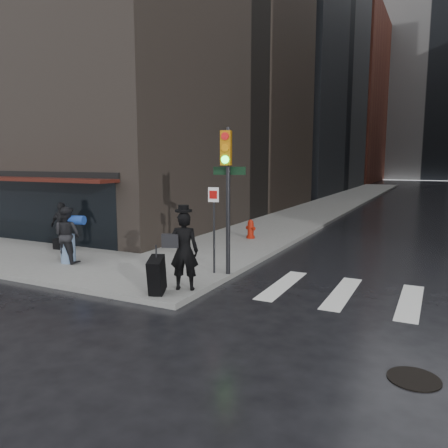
{
  "coord_description": "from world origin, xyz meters",
  "views": [
    {
      "loc": [
        7.19,
        -9.96,
        3.35
      ],
      "look_at": [
        0.93,
        2.6,
        1.3
      ],
      "focal_mm": 35.0,
      "sensor_mm": 36.0,
      "label": 1
    }
  ],
  "objects_px": {
    "traffic_light": "(226,181)",
    "man_jeans": "(67,235)",
    "man_overcoat": "(179,255)",
    "fire_hydrant": "(251,230)",
    "man_greycoat": "(62,226)"
  },
  "relations": [
    {
      "from": "man_jeans",
      "to": "fire_hydrant",
      "type": "distance_m",
      "value": 7.44
    },
    {
      "from": "man_greycoat",
      "to": "fire_hydrant",
      "type": "relative_size",
      "value": 2.2
    },
    {
      "from": "man_overcoat",
      "to": "man_jeans",
      "type": "xyz_separation_m",
      "value": [
        -4.72,
        0.97,
        -0.02
      ]
    },
    {
      "from": "man_overcoat",
      "to": "traffic_light",
      "type": "xyz_separation_m",
      "value": [
        0.38,
        1.88,
        1.73
      ]
    },
    {
      "from": "traffic_light",
      "to": "man_jeans",
      "type": "bearing_deg",
      "value": 178.76
    },
    {
      "from": "man_overcoat",
      "to": "fire_hydrant",
      "type": "xyz_separation_m",
      "value": [
        -1.28,
        7.55,
        -0.56
      ]
    },
    {
      "from": "man_jeans",
      "to": "man_overcoat",
      "type": "bearing_deg",
      "value": 166.46
    },
    {
      "from": "traffic_light",
      "to": "man_greycoat",
      "type": "bearing_deg",
      "value": 163.8
    },
    {
      "from": "man_overcoat",
      "to": "traffic_light",
      "type": "distance_m",
      "value": 2.58
    },
    {
      "from": "man_greycoat",
      "to": "fire_hydrant",
      "type": "bearing_deg",
      "value": -138.03
    },
    {
      "from": "man_jeans",
      "to": "fire_hydrant",
      "type": "bearing_deg",
      "value": -119.55
    },
    {
      "from": "man_overcoat",
      "to": "fire_hydrant",
      "type": "relative_size",
      "value": 2.77
    },
    {
      "from": "man_overcoat",
      "to": "traffic_light",
      "type": "height_order",
      "value": "traffic_light"
    },
    {
      "from": "man_overcoat",
      "to": "fire_hydrant",
      "type": "bearing_deg",
      "value": -101.49
    },
    {
      "from": "traffic_light",
      "to": "fire_hydrant",
      "type": "bearing_deg",
      "value": 94.83
    }
  ]
}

